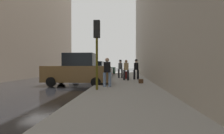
{
  "coord_description": "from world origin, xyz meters",
  "views": [
    {
      "loc": [
        5.93,
        -12.13,
        1.46
      ],
      "look_at": [
        4.84,
        3.1,
        1.25
      ],
      "focal_mm": 28.0,
      "sensor_mm": 36.0,
      "label": 1
    }
  ],
  "objects_px": {
    "pedestrian_in_tan_coat": "(126,69)",
    "rolling_suitcase": "(126,75)",
    "fire_hydrant": "(111,73)",
    "pedestrian_in_jeans": "(107,71)",
    "pedestrian_with_fedora": "(136,68)",
    "parked_silver_sedan": "(92,71)",
    "traffic_light": "(97,40)",
    "duffel_bag": "(141,81)",
    "parked_bronze_suv": "(78,71)",
    "parked_dark_green_sedan": "(100,69)",
    "pedestrian_with_beanie": "(120,68)"
  },
  "relations": [
    {
      "from": "traffic_light",
      "to": "parked_dark_green_sedan",
      "type": "bearing_deg",
      "value": 97.31
    },
    {
      "from": "parked_bronze_suv",
      "to": "pedestrian_in_tan_coat",
      "type": "xyz_separation_m",
      "value": [
        3.43,
        2.58,
        0.07
      ]
    },
    {
      "from": "pedestrian_in_tan_coat",
      "to": "rolling_suitcase",
      "type": "xyz_separation_m",
      "value": [
        -0.02,
        1.68,
        -0.61
      ]
    },
    {
      "from": "parked_silver_sedan",
      "to": "parked_bronze_suv",
      "type": "bearing_deg",
      "value": -90.0
    },
    {
      "from": "parked_silver_sedan",
      "to": "pedestrian_in_jeans",
      "type": "height_order",
      "value": "pedestrian_in_jeans"
    },
    {
      "from": "duffel_bag",
      "to": "pedestrian_with_fedora",
      "type": "bearing_deg",
      "value": 92.14
    },
    {
      "from": "parked_silver_sedan",
      "to": "pedestrian_with_beanie",
      "type": "relative_size",
      "value": 2.37
    },
    {
      "from": "fire_hydrant",
      "to": "parked_silver_sedan",
      "type": "bearing_deg",
      "value": -128.34
    },
    {
      "from": "parked_bronze_suv",
      "to": "parked_dark_green_sedan",
      "type": "distance_m",
      "value": 11.38
    },
    {
      "from": "pedestrian_in_tan_coat",
      "to": "duffel_bag",
      "type": "distance_m",
      "value": 2.53
    },
    {
      "from": "pedestrian_in_jeans",
      "to": "pedestrian_with_fedora",
      "type": "xyz_separation_m",
      "value": [
        2.07,
        5.29,
        0.03
      ]
    },
    {
      "from": "pedestrian_in_jeans",
      "to": "pedestrian_with_fedora",
      "type": "bearing_deg",
      "value": 68.63
    },
    {
      "from": "fire_hydrant",
      "to": "traffic_light",
      "type": "xyz_separation_m",
      "value": [
        0.05,
        -10.77,
        2.26
      ]
    },
    {
      "from": "parked_bronze_suv",
      "to": "parked_silver_sedan",
      "type": "height_order",
      "value": "parked_bronze_suv"
    },
    {
      "from": "fire_hydrant",
      "to": "pedestrian_with_fedora",
      "type": "relative_size",
      "value": 0.4
    },
    {
      "from": "parked_dark_green_sedan",
      "to": "fire_hydrant",
      "type": "relative_size",
      "value": 6.0
    },
    {
      "from": "pedestrian_in_tan_coat",
      "to": "parked_silver_sedan",
      "type": "bearing_deg",
      "value": 140.36
    },
    {
      "from": "fire_hydrant",
      "to": "pedestrian_in_jeans",
      "type": "bearing_deg",
      "value": -87.25
    },
    {
      "from": "parked_bronze_suv",
      "to": "pedestrian_with_fedora",
      "type": "distance_m",
      "value": 5.59
    },
    {
      "from": "fire_hydrant",
      "to": "traffic_light",
      "type": "distance_m",
      "value": 11.01
    },
    {
      "from": "pedestrian_with_beanie",
      "to": "rolling_suitcase",
      "type": "distance_m",
      "value": 1.15
    },
    {
      "from": "parked_bronze_suv",
      "to": "rolling_suitcase",
      "type": "relative_size",
      "value": 4.44
    },
    {
      "from": "parked_silver_sedan",
      "to": "pedestrian_in_tan_coat",
      "type": "height_order",
      "value": "pedestrian_in_tan_coat"
    },
    {
      "from": "parked_silver_sedan",
      "to": "traffic_light",
      "type": "relative_size",
      "value": 1.17
    },
    {
      "from": "pedestrian_in_jeans",
      "to": "pedestrian_in_tan_coat",
      "type": "distance_m",
      "value": 4.48
    },
    {
      "from": "pedestrian_with_beanie",
      "to": "duffel_bag",
      "type": "relative_size",
      "value": 4.04
    },
    {
      "from": "parked_silver_sedan",
      "to": "pedestrian_with_beanie",
      "type": "xyz_separation_m",
      "value": [
        2.89,
        -0.36,
        0.29
      ]
    },
    {
      "from": "pedestrian_in_jeans",
      "to": "pedestrian_with_fedora",
      "type": "relative_size",
      "value": 0.96
    },
    {
      "from": "fire_hydrant",
      "to": "pedestrian_in_tan_coat",
      "type": "height_order",
      "value": "pedestrian_in_tan_coat"
    },
    {
      "from": "parked_silver_sedan",
      "to": "pedestrian_with_fedora",
      "type": "xyz_separation_m",
      "value": [
        4.33,
        -1.88,
        0.29
      ]
    },
    {
      "from": "pedestrian_in_jeans",
      "to": "rolling_suitcase",
      "type": "distance_m",
      "value": 6.15
    },
    {
      "from": "pedestrian_in_jeans",
      "to": "rolling_suitcase",
      "type": "bearing_deg",
      "value": 79.16
    },
    {
      "from": "parked_dark_green_sedan",
      "to": "pedestrian_in_tan_coat",
      "type": "height_order",
      "value": "pedestrian_in_tan_coat"
    },
    {
      "from": "traffic_light",
      "to": "pedestrian_in_jeans",
      "type": "relative_size",
      "value": 2.11
    },
    {
      "from": "parked_silver_sedan",
      "to": "fire_hydrant",
      "type": "relative_size",
      "value": 5.97
    },
    {
      "from": "pedestrian_in_tan_coat",
      "to": "pedestrian_in_jeans",
      "type": "bearing_deg",
      "value": -105.15
    },
    {
      "from": "pedestrian_in_tan_coat",
      "to": "rolling_suitcase",
      "type": "bearing_deg",
      "value": 90.7
    },
    {
      "from": "pedestrian_in_tan_coat",
      "to": "parked_dark_green_sedan",
      "type": "bearing_deg",
      "value": 111.29
    },
    {
      "from": "parked_bronze_suv",
      "to": "traffic_light",
      "type": "relative_size",
      "value": 1.28
    },
    {
      "from": "parked_silver_sedan",
      "to": "pedestrian_with_fedora",
      "type": "bearing_deg",
      "value": -23.46
    },
    {
      "from": "pedestrian_in_tan_coat",
      "to": "rolling_suitcase",
      "type": "relative_size",
      "value": 1.64
    },
    {
      "from": "pedestrian_in_jeans",
      "to": "parked_dark_green_sedan",
      "type": "bearing_deg",
      "value": 99.76
    },
    {
      "from": "parked_bronze_suv",
      "to": "rolling_suitcase",
      "type": "height_order",
      "value": "parked_bronze_suv"
    },
    {
      "from": "parked_bronze_suv",
      "to": "pedestrian_in_jeans",
      "type": "height_order",
      "value": "parked_bronze_suv"
    },
    {
      "from": "pedestrian_in_jeans",
      "to": "pedestrian_in_tan_coat",
      "type": "height_order",
      "value": "same"
    },
    {
      "from": "traffic_light",
      "to": "pedestrian_with_fedora",
      "type": "distance_m",
      "value": 7.25
    },
    {
      "from": "fire_hydrant",
      "to": "pedestrian_with_beanie",
      "type": "distance_m",
      "value": 2.93
    },
    {
      "from": "parked_silver_sedan",
      "to": "fire_hydrant",
      "type": "bearing_deg",
      "value": 51.66
    },
    {
      "from": "parked_bronze_suv",
      "to": "parked_silver_sedan",
      "type": "bearing_deg",
      "value": 90.0
    },
    {
      "from": "parked_dark_green_sedan",
      "to": "parked_bronze_suv",
      "type": "bearing_deg",
      "value": -90.0
    }
  ]
}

